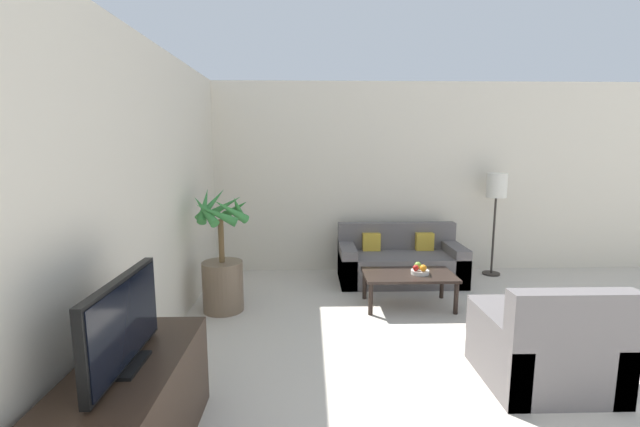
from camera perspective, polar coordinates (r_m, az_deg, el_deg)
The scene contains 14 objects.
wall_back at distance 6.51m, azimuth 17.62°, elevation 4.52°, with size 8.54×0.06×2.70m.
wall_left at distance 3.22m, azimuth -26.62°, elevation -0.18°, with size 0.06×8.03×2.70m.
tv_console at distance 2.85m, azimuth -24.05°, elevation -23.67°, with size 0.55×1.37×0.62m.
television at distance 2.60m, azimuth -24.79°, elevation -13.18°, with size 0.18×0.86×0.50m.
potted_palm at distance 4.84m, azimuth -12.89°, elevation -6.97°, with size 0.66×0.66×1.38m.
sofa_loveseat at distance 5.90m, azimuth 10.58°, elevation -6.40°, with size 1.63×0.79×0.75m.
floor_lamp at distance 6.40m, azimuth 22.45°, elevation 2.69°, with size 0.27×0.27×1.44m.
coffee_table at distance 4.99m, azimuth 11.74°, elevation -8.35°, with size 1.02×0.59×0.38m.
fruit_bowl at distance 4.98m, azimuth 13.18°, elevation -7.61°, with size 0.20×0.20×0.05m.
apple_red at distance 4.93m, azimuth 12.66°, elevation -7.09°, with size 0.07×0.07×0.07m.
apple_green at distance 5.01m, azimuth 12.92°, elevation -6.75°, with size 0.08×0.08×0.08m.
orange_fruit at distance 4.93m, azimuth 13.60°, elevation -7.08°, with size 0.08×0.08×0.08m.
armchair at distance 3.82m, azimuth 27.87°, elevation -15.72°, with size 0.89×0.82×0.84m.
ottoman at distance 4.51m, azimuth 23.83°, elevation -13.02°, with size 0.62×0.49×0.36m.
Camera 1 is at (-2.13, 0.33, 1.81)m, focal length 24.00 mm.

